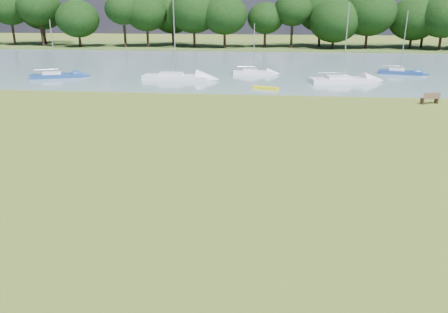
# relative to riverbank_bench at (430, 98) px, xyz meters

# --- Properties ---
(ground) EXTENTS (220.00, 220.00, 0.00)m
(ground) POSITION_rel_riverbank_bench_xyz_m (-14.43, -19.46, -0.52)
(ground) COLOR olive
(river) EXTENTS (220.00, 40.00, 0.10)m
(river) POSITION_rel_riverbank_bench_xyz_m (-14.43, 22.54, -0.52)
(river) COLOR gray
(river) RESTS_ON ground
(far_bank) EXTENTS (220.00, 20.00, 0.40)m
(far_bank) POSITION_rel_riverbank_bench_xyz_m (-14.43, 52.54, -0.52)
(far_bank) COLOR #4C6626
(far_bank) RESTS_ON ground
(riverbank_bench) EXTENTS (1.75, 1.02, 1.03)m
(riverbank_bench) POSITION_rel_riverbank_bench_xyz_m (0.00, 0.00, 0.00)
(riverbank_bench) COLOR brown
(riverbank_bench) RESTS_ON ground
(kayak) EXTENTS (2.78, 1.65, 0.27)m
(kayak) POSITION_rel_riverbank_bench_xyz_m (-14.65, 5.36, -0.33)
(kayak) COLOR yellow
(kayak) RESTS_ON river
(tree_line) EXTENTS (153.30, 9.34, 11.30)m
(tree_line) POSITION_rel_riverbank_bench_xyz_m (-8.37, 48.54, 6.18)
(tree_line) COLOR black
(tree_line) RESTS_ON far_bank
(sailboat_0) EXTENTS (7.56, 3.60, 8.50)m
(sailboat_0) POSITION_rel_riverbank_bench_xyz_m (-6.18, 10.20, 0.01)
(sailboat_0) COLOR silver
(sailboat_0) RESTS_ON river
(sailboat_1) EXTENTS (6.12, 3.72, 6.67)m
(sailboat_1) POSITION_rel_riverbank_bench_xyz_m (-39.73, 10.30, -0.06)
(sailboat_1) COLOR navy
(sailboat_1) RESTS_ON river
(sailboat_3) EXTENTS (7.80, 2.58, 9.29)m
(sailboat_3) POSITION_rel_riverbank_bench_xyz_m (-25.23, 10.39, 0.00)
(sailboat_3) COLOR silver
(sailboat_3) RESTS_ON river
(sailboat_4) EXTENTS (5.10, 1.71, 6.15)m
(sailboat_4) POSITION_rel_riverbank_bench_xyz_m (-16.33, 15.06, -0.06)
(sailboat_4) COLOR silver
(sailboat_4) RESTS_ON river
(sailboat_5) EXTENTS (5.43, 2.74, 7.61)m
(sailboat_5) POSITION_rel_riverbank_bench_xyz_m (2.03, 17.40, -0.04)
(sailboat_5) COLOR navy
(sailboat_5) RESTS_ON river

